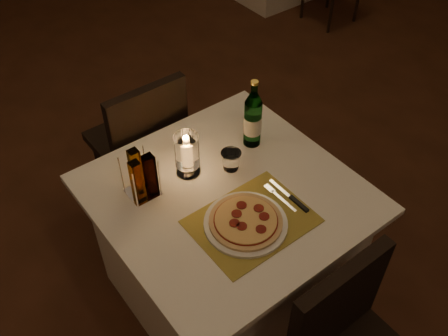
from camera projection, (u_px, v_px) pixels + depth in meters
floor at (154, 261)px, 2.68m from camera, size 8.00×10.00×0.02m
main_table at (227, 246)px, 2.28m from camera, size 1.00×1.00×0.74m
chair_far at (142, 136)px, 2.56m from camera, size 0.42×0.42×0.90m
placemat at (252, 221)px, 1.91m from camera, size 0.45×0.34×0.00m
plate at (246, 223)px, 1.89m from camera, size 0.32×0.32×0.01m
pizza at (246, 221)px, 1.88m from camera, size 0.28×0.28×0.02m
fork at (278, 196)px, 2.00m from camera, size 0.02×0.18×0.00m
knife at (295, 200)px, 1.98m from camera, size 0.02×0.22×0.01m
tumbler at (231, 160)px, 2.09m from camera, size 0.09×0.09×0.09m
water_bottle at (253, 119)px, 2.15m from camera, size 0.08×0.08×0.33m
hurricane_candle at (187, 152)px, 2.02m from camera, size 0.10×0.10×0.20m
cruet_caddy at (141, 177)px, 1.95m from camera, size 0.12×0.12×0.21m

